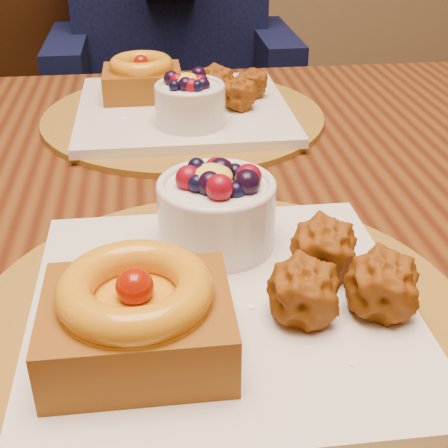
{
  "coord_description": "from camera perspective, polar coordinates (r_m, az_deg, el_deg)",
  "views": [
    {
      "loc": [
        -0.02,
        -0.58,
        1.06
      ],
      "look_at": [
        0.03,
        -0.16,
        0.81
      ],
      "focal_mm": 50.0,
      "sensor_mm": 36.0,
      "label": 1
    }
  ],
  "objects": [
    {
      "name": "place_setting_near",
      "position": [
        0.47,
        -0.74,
        -5.74
      ],
      "size": [
        0.38,
        0.38,
        0.09
      ],
      "color": "brown",
      "rests_on": "dining_table"
    },
    {
      "name": "place_setting_far",
      "position": [
        0.85,
        -3.92,
        10.95
      ],
      "size": [
        0.38,
        0.38,
        0.08
      ],
      "color": "brown",
      "rests_on": "dining_table"
    },
    {
      "name": "chair_far",
      "position": [
        1.45,
        -11.13,
        5.61
      ],
      "size": [
        0.51,
        0.51,
        0.85
      ],
      "rotation": [
        0.0,
        0.0,
        0.31
      ],
      "color": "black",
      "rests_on": "ground"
    },
    {
      "name": "dining_table",
      "position": [
        0.7,
        -2.32,
        -2.65
      ],
      "size": [
        1.6,
        0.9,
        0.76
      ],
      "color": "#3A180A",
      "rests_on": "ground"
    }
  ]
}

